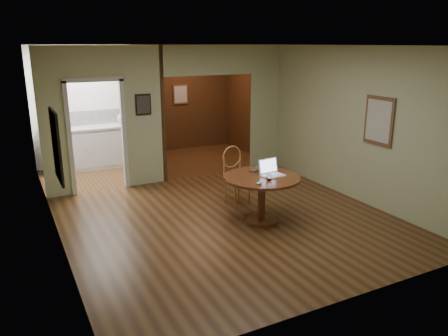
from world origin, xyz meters
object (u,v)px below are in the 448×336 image
dining_table (262,188)px  open_laptop (271,171)px  closed_laptop (258,170)px  chair (235,172)px

dining_table → open_laptop: bearing=-0.8°
dining_table → closed_laptop: closed_laptop is taller
chair → closed_laptop: size_ratio=3.41×
dining_table → chair: chair is taller
dining_table → closed_laptop: (0.12, 0.30, 0.21)m
dining_table → open_laptop: size_ratio=3.17×
open_laptop → closed_laptop: 0.31m
chair → closed_laptop: 0.65m
dining_table → chair: bearing=88.5°
dining_table → chair: (0.02, 0.92, 0.02)m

